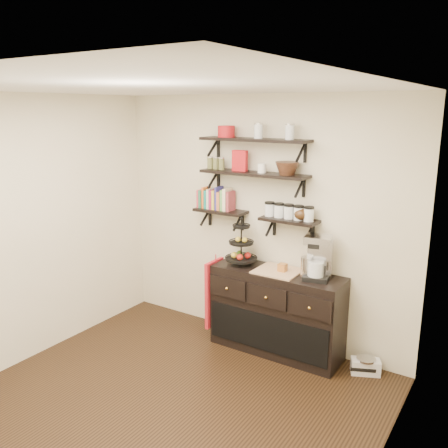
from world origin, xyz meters
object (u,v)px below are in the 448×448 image
sideboard (277,312)px  coffee_maker (318,258)px  radio (365,366)px  fruit_stand (242,249)px

sideboard → coffee_maker: bearing=4.1°
radio → coffee_maker: bearing=159.6°
sideboard → fruit_stand: 0.76m
sideboard → fruit_stand: (-0.44, 0.00, 0.62)m
sideboard → radio: (0.95, 0.07, -0.37)m
sideboard → coffee_maker: size_ratio=3.12×
sideboard → coffee_maker: 0.79m
coffee_maker → radio: 1.16m
sideboard → radio: size_ratio=4.50×
fruit_stand → radio: 1.71m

